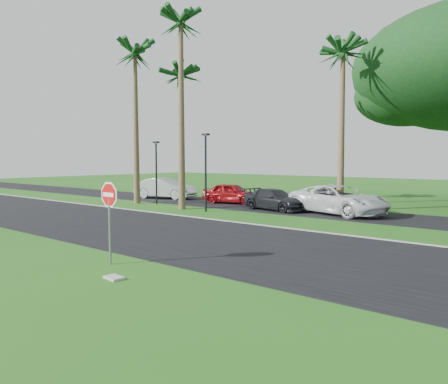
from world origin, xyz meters
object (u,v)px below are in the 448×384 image
at_px(car_minivan, 338,200).
at_px(stop_sign_near, 109,206).
at_px(car_silver, 165,188).
at_px(car_red, 232,193).
at_px(car_dark, 275,200).

bearing_deg(car_minivan, stop_sign_near, -165.95).
relative_size(car_silver, car_minivan, 0.83).
distance_m(car_silver, car_red, 6.41).
bearing_deg(car_dark, car_silver, 95.08).
bearing_deg(car_dark, car_red, 82.87).
bearing_deg(car_silver, stop_sign_near, -151.84).
height_order(stop_sign_near, car_minivan, stop_sign_near).
xyz_separation_m(stop_sign_near, car_dark, (-3.68, 14.68, -1.14)).
bearing_deg(car_silver, car_minivan, -105.91).
height_order(stop_sign_near, car_dark, stop_sign_near).
relative_size(car_red, car_dark, 0.95).
xyz_separation_m(car_silver, car_red, (6.39, 0.42, -0.09)).
bearing_deg(stop_sign_near, car_dark, 104.06).
bearing_deg(car_dark, stop_sign_near, -155.78).
xyz_separation_m(car_red, car_dark, (4.46, -1.39, -0.08)).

